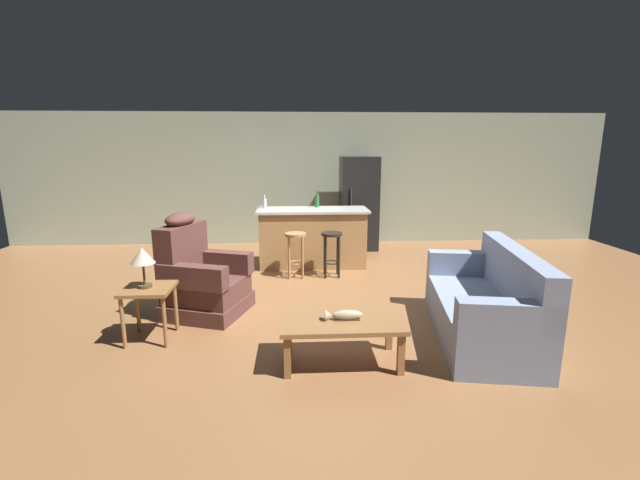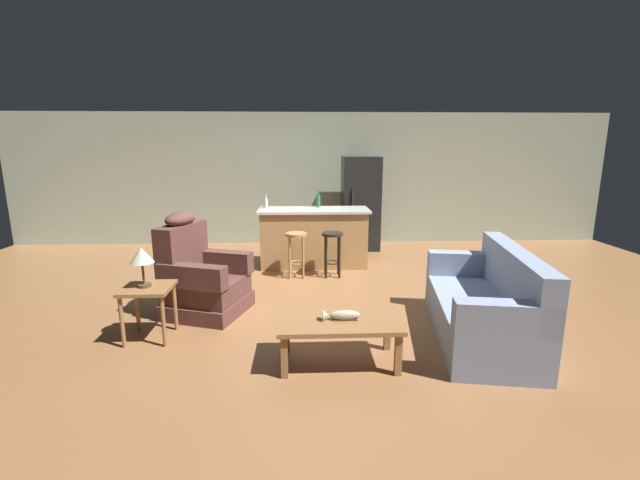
% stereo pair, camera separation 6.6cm
% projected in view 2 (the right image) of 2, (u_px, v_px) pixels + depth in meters
% --- Properties ---
extents(ground_plane, '(12.00, 12.00, 0.00)m').
position_uv_depth(ground_plane, '(317.00, 292.00, 5.83)').
color(ground_plane, brown).
extents(back_wall, '(12.00, 0.05, 2.60)m').
position_uv_depth(back_wall, '(311.00, 179.00, 8.60)').
color(back_wall, '#9EA88E').
rests_on(back_wall, ground_plane).
extents(coffee_table, '(1.10, 0.60, 0.42)m').
position_uv_depth(coffee_table, '(339.00, 325.00, 3.86)').
color(coffee_table, olive).
rests_on(coffee_table, ground_plane).
extents(fish_figurine, '(0.34, 0.10, 0.10)m').
position_uv_depth(fish_figurine, '(341.00, 315.00, 3.83)').
color(fish_figurine, '#4C3823').
rests_on(fish_figurine, coffee_table).
extents(couch, '(1.14, 2.01, 0.94)m').
position_uv_depth(couch, '(486.00, 306.00, 4.38)').
color(couch, '#8493B2').
rests_on(couch, ground_plane).
extents(recliner_near_lamp, '(1.06, 1.06, 1.20)m').
position_uv_depth(recliner_near_lamp, '(200.00, 278.00, 5.05)').
color(recliner_near_lamp, brown).
rests_on(recliner_near_lamp, ground_plane).
extents(end_table, '(0.48, 0.48, 0.56)m').
position_uv_depth(end_table, '(148.00, 296.00, 4.34)').
color(end_table, olive).
rests_on(end_table, ground_plane).
extents(table_lamp, '(0.24, 0.24, 0.41)m').
position_uv_depth(table_lamp, '(142.00, 257.00, 4.25)').
color(table_lamp, '#4C3823').
rests_on(table_lamp, end_table).
extents(kitchen_island, '(1.80, 0.70, 0.95)m').
position_uv_depth(kitchen_island, '(314.00, 237.00, 7.05)').
color(kitchen_island, '#AD7F4C').
rests_on(kitchen_island, ground_plane).
extents(bar_stool_left, '(0.32, 0.32, 0.68)m').
position_uv_depth(bar_stool_left, '(296.00, 247.00, 6.42)').
color(bar_stool_left, '#A87A47').
rests_on(bar_stool_left, ground_plane).
extents(bar_stool_right, '(0.32, 0.32, 0.68)m').
position_uv_depth(bar_stool_right, '(332.00, 246.00, 6.44)').
color(bar_stool_right, black).
rests_on(bar_stool_right, ground_plane).
extents(refrigerator, '(0.70, 0.69, 1.76)m').
position_uv_depth(refrigerator, '(360.00, 203.00, 8.17)').
color(refrigerator, black).
rests_on(refrigerator, ground_plane).
extents(bottle_tall_green, '(0.07, 0.07, 0.28)m').
position_uv_depth(bottle_tall_green, '(318.00, 201.00, 7.12)').
color(bottle_tall_green, '#2D6B38').
rests_on(bottle_tall_green, kitchen_island).
extents(bottle_short_amber, '(0.07, 0.07, 0.21)m').
position_uv_depth(bottle_short_amber, '(266.00, 203.00, 7.05)').
color(bottle_short_amber, silver).
rests_on(bottle_short_amber, kitchen_island).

